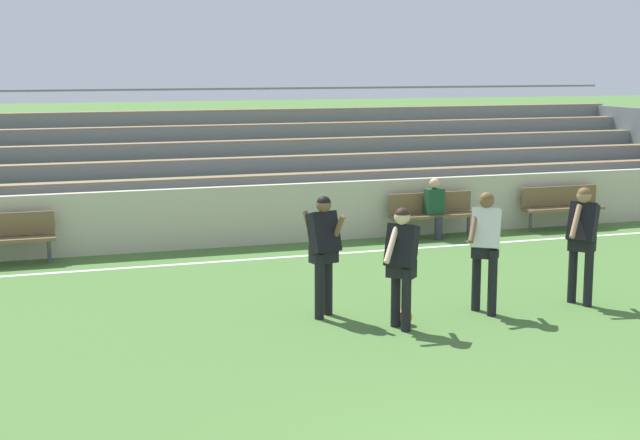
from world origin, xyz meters
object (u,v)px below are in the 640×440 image
(bench_near_bin, at_px, (2,234))
(player_dark_challenging, at_px, (324,245))
(player_dark_wide_left, at_px, (582,235))
(bleacher_stand, at_px, (326,160))
(bench_centre_sideline, at_px, (561,203))
(soccer_ball, at_px, (404,317))
(player_white_wide_right, at_px, (485,241))
(player_dark_overlapping, at_px, (402,258))
(spectator_seated, at_px, (435,204))
(bench_far_right, at_px, (432,211))

(bench_near_bin, bearing_deg, player_dark_challenging, -50.19)
(player_dark_challenging, height_order, player_dark_wide_left, player_dark_wide_left)
(bleacher_stand, height_order, player_dark_challenging, bleacher_stand)
(bench_centre_sideline, height_order, soccer_ball, bench_centre_sideline)
(player_white_wide_right, bearing_deg, player_dark_wide_left, -0.47)
(bench_near_bin, height_order, player_dark_overlapping, player_dark_overlapping)
(bench_near_bin, height_order, player_dark_challenging, player_dark_challenging)
(player_white_wide_right, xyz_separation_m, player_dark_challenging, (-2.20, 0.54, -0.02))
(bleacher_stand, bearing_deg, player_dark_wide_left, -86.33)
(player_dark_overlapping, height_order, soccer_ball, player_dark_overlapping)
(bench_centre_sideline, height_order, player_dark_wide_left, player_dark_wide_left)
(bleacher_stand, bearing_deg, spectator_seated, -77.54)
(bench_far_right, relative_size, player_dark_challenging, 1.06)
(bleacher_stand, distance_m, player_dark_wide_left, 9.52)
(player_dark_challenging, height_order, soccer_ball, player_dark_challenging)
(spectator_seated, xyz_separation_m, player_dark_wide_left, (-0.28, -5.46, 0.33))
(player_white_wide_right, bearing_deg, player_dark_challenging, 166.10)
(bench_near_bin, xyz_separation_m, spectator_seated, (8.23, -0.12, 0.16))
(spectator_seated, relative_size, player_white_wide_right, 0.70)
(bleacher_stand, distance_m, spectator_seated, 4.16)
(bench_far_right, bearing_deg, player_dark_overlapping, -118.94)
(player_white_wide_right, xyz_separation_m, player_dark_wide_left, (1.57, -0.01, -0.00))
(bench_far_right, xyz_separation_m, spectator_seated, (0.00, -0.12, 0.16))
(bench_centre_sideline, xyz_separation_m, player_dark_overlapping, (-6.28, -5.93, 0.42))
(bench_near_bin, distance_m, soccer_ball, 7.70)
(spectator_seated, height_order, player_white_wide_right, player_white_wide_right)
(bench_centre_sideline, xyz_separation_m, spectator_seated, (-3.00, -0.12, 0.16))
(bench_centre_sideline, relative_size, spectator_seated, 1.49)
(bench_centre_sideline, relative_size, bench_far_right, 1.00)
(player_white_wide_right, height_order, player_dark_overlapping, player_white_wide_right)
(bench_centre_sideline, bearing_deg, bleacher_stand, 134.84)
(bench_near_bin, height_order, player_dark_wide_left, player_dark_wide_left)
(bench_near_bin, relative_size, bench_centre_sideline, 1.00)
(player_dark_challenging, bearing_deg, spectator_seated, 50.49)
(bench_centre_sideline, distance_m, spectator_seated, 3.01)
(bench_near_bin, height_order, spectator_seated, spectator_seated)
(soccer_ball, bearing_deg, bench_centre_sideline, 43.13)
(player_dark_wide_left, bearing_deg, bench_far_right, 87.11)
(player_white_wide_right, bearing_deg, bleacher_stand, 84.24)
(bleacher_stand, distance_m, bench_near_bin, 8.35)
(bench_far_right, relative_size, player_dark_overlapping, 1.11)
(player_dark_wide_left, height_order, player_dark_overlapping, player_dark_wide_left)
(bench_near_bin, relative_size, player_dark_overlapping, 1.11)
(spectator_seated, distance_m, player_white_wide_right, 5.76)
(player_white_wide_right, relative_size, player_dark_wide_left, 1.00)
(bench_centre_sideline, bearing_deg, player_dark_challenging, -144.54)
(bleacher_stand, height_order, player_dark_wide_left, bleacher_stand)
(bleacher_stand, bearing_deg, soccer_ball, -103.16)
(bleacher_stand, distance_m, player_dark_overlapping, 10.13)
(player_white_wide_right, relative_size, player_dark_challenging, 1.02)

